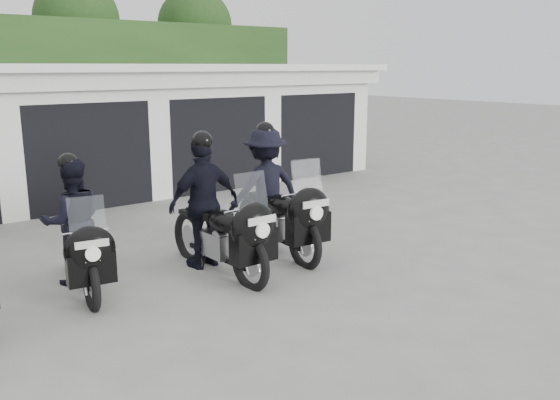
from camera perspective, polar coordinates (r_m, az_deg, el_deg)
ground at (r=8.23m, az=-3.56°, el=-8.05°), size 80.00×80.00×0.00m
garage_block at (r=15.12m, az=-21.34°, el=6.25°), size 16.40×6.80×2.96m
background_vegetation at (r=19.84m, az=-24.84°, el=11.21°), size 20.00×3.90×5.80m
police_bike_b at (r=8.33m, az=-19.04°, el=-2.82°), size 0.97×2.12×1.86m
police_bike_c at (r=8.57m, az=-6.59°, el=-1.08°), size 1.14×2.39×2.08m
police_bike_d at (r=9.44m, az=-0.84°, el=0.46°), size 1.34×2.44×2.12m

